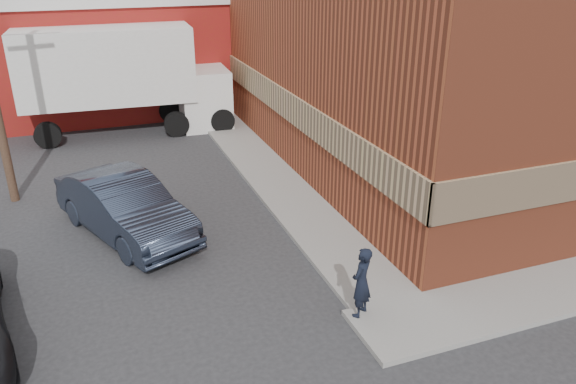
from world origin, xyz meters
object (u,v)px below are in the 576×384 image
object	(u,v)px
brick_building	(461,23)
sedan	(125,207)
warehouse	(55,51)
man	(361,282)
box_truck	(129,73)

from	to	relation	value
brick_building	sedan	distance (m)	13.94
warehouse	brick_building	bearing A→B (deg)	-37.20
man	warehouse	bearing A→B (deg)	-110.87
sedan	box_truck	size ratio (longest dim) A/B	0.56
warehouse	man	world-z (taller)	warehouse
warehouse	sedan	distance (m)	14.80
man	sedan	xyz separation A→B (m)	(-4.22, 5.67, -0.08)
man	box_truck	world-z (taller)	box_truck
brick_building	warehouse	world-z (taller)	brick_building
warehouse	man	size ratio (longest dim) A/B	10.33
brick_building	warehouse	distance (m)	18.30
brick_building	sedan	size ratio (longest dim) A/B	3.62
man	box_truck	distance (m)	15.59
man	box_truck	size ratio (longest dim) A/B	0.18
sedan	box_truck	distance (m)	9.79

